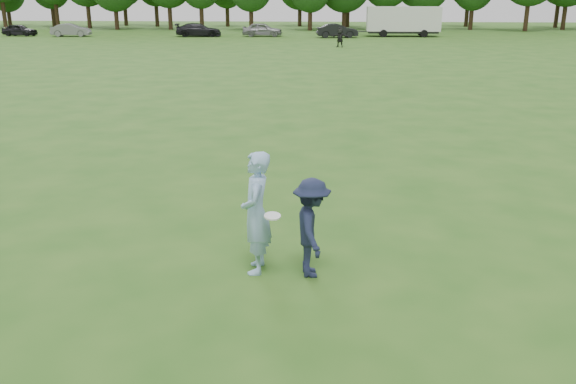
% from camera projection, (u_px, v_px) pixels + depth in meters
% --- Properties ---
extents(ground, '(200.00, 200.00, 0.00)m').
position_uv_depth(ground, '(253.00, 273.00, 10.25)').
color(ground, '#265417').
rests_on(ground, ground).
extents(thrower, '(0.53, 0.78, 2.07)m').
position_uv_depth(thrower, '(256.00, 213.00, 10.04)').
color(thrower, '#93B9E3').
rests_on(thrower, ground).
extents(defender, '(0.77, 1.16, 1.67)m').
position_uv_depth(defender, '(312.00, 228.00, 9.95)').
color(defender, '#1A213A').
rests_on(defender, ground).
extents(player_far_d, '(1.67, 0.84, 1.73)m').
position_uv_depth(player_far_d, '(340.00, 37.00, 53.95)').
color(player_far_d, black).
rests_on(player_far_d, ground).
extents(car_a, '(4.00, 1.98, 1.31)m').
position_uv_depth(car_a, '(20.00, 30.00, 68.53)').
color(car_a, black).
rests_on(car_a, ground).
extents(car_b, '(4.39, 1.99, 1.40)m').
position_uv_depth(car_b, '(71.00, 30.00, 67.68)').
color(car_b, slate).
rests_on(car_b, ground).
extents(car_d, '(5.20, 2.58, 1.45)m').
position_uv_depth(car_d, '(198.00, 30.00, 67.42)').
color(car_d, black).
rests_on(car_d, ground).
extents(car_e, '(4.44, 1.81, 1.51)m').
position_uv_depth(car_e, '(262.00, 30.00, 67.63)').
color(car_e, gray).
rests_on(car_e, ground).
extents(car_f, '(4.61, 2.12, 1.46)m').
position_uv_depth(car_f, '(337.00, 31.00, 65.85)').
color(car_f, black).
rests_on(car_f, ground).
extents(disc_in_play, '(0.33, 0.32, 0.08)m').
position_uv_depth(disc_in_play, '(272.00, 216.00, 9.69)').
color(disc_in_play, white).
rests_on(disc_in_play, ground).
extents(cargo_trailer, '(9.00, 2.75, 3.20)m').
position_uv_depth(cargo_trailer, '(403.00, 20.00, 67.29)').
color(cargo_trailer, silver).
rests_on(cargo_trailer, ground).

